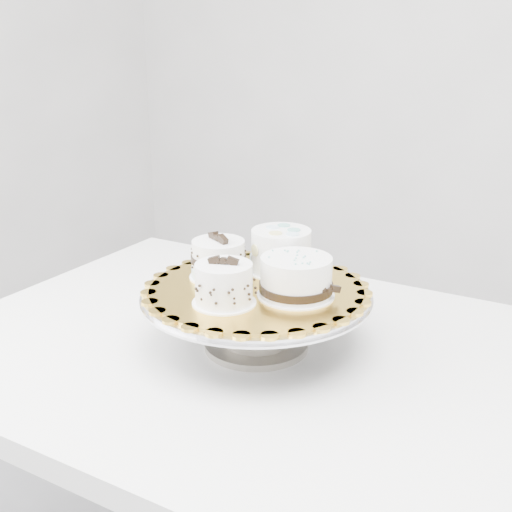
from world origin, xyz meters
The scene contains 7 objects.
table centered at (-0.09, 0.22, 0.68)m, with size 1.32×0.91×0.75m.
cake_stand centered at (-0.14, 0.21, 0.83)m, with size 0.41×0.41×0.11m.
cake_board centered at (-0.14, 0.21, 0.86)m, with size 0.38×0.38×0.01m, color gold.
cake_swirl centered at (-0.14, 0.12, 0.90)m, with size 0.12×0.12×0.08m.
cake_banded centered at (-0.22, 0.21, 0.90)m, with size 0.13×0.13×0.09m.
cake_dots centered at (-0.14, 0.30, 0.91)m, with size 0.13×0.13×0.08m.
cake_ribbon centered at (-0.06, 0.21, 0.90)m, with size 0.16×0.16×0.07m.
Camera 1 is at (0.43, -0.68, 1.29)m, focal length 45.00 mm.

